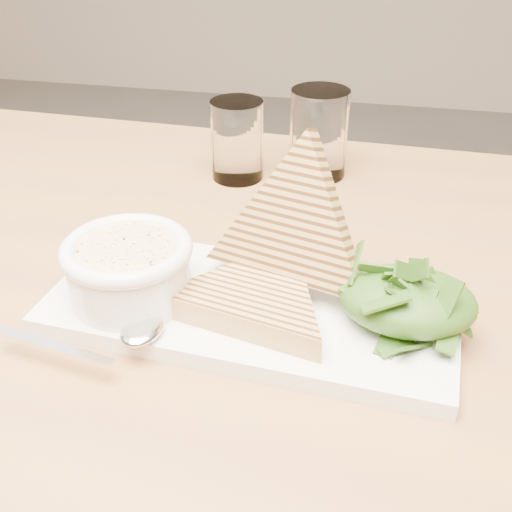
% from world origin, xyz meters
% --- Properties ---
extents(table_top, '(1.24, 0.85, 0.04)m').
position_xyz_m(table_top, '(-0.03, 0.18, 0.72)').
color(table_top, brown).
rests_on(table_top, ground).
extents(platter, '(0.37, 0.19, 0.02)m').
position_xyz_m(platter, '(0.02, 0.15, 0.75)').
color(platter, white).
rests_on(platter, table_top).
extents(soup_bowl, '(0.10, 0.10, 0.04)m').
position_xyz_m(soup_bowl, '(-0.08, 0.14, 0.78)').
color(soup_bowl, white).
rests_on(soup_bowl, platter).
extents(soup, '(0.09, 0.09, 0.01)m').
position_xyz_m(soup, '(-0.08, 0.14, 0.81)').
color(soup, '#E0CC87').
rests_on(soup, soup_bowl).
extents(bowl_rim, '(0.11, 0.11, 0.01)m').
position_xyz_m(bowl_rim, '(-0.08, 0.14, 0.81)').
color(bowl_rim, white).
rests_on(bowl_rim, soup_bowl).
extents(sandwich_flat, '(0.21, 0.21, 0.02)m').
position_xyz_m(sandwich_flat, '(0.03, 0.14, 0.77)').
color(sandwich_flat, tan).
rests_on(sandwich_flat, platter).
extents(sandwich_lean, '(0.21, 0.19, 0.20)m').
position_xyz_m(sandwich_lean, '(0.05, 0.19, 0.82)').
color(sandwich_lean, tan).
rests_on(sandwich_lean, sandwich_flat).
extents(salad_base, '(0.11, 0.09, 0.04)m').
position_xyz_m(salad_base, '(0.15, 0.15, 0.78)').
color(salad_base, black).
rests_on(salad_base, platter).
extents(arugula_pile, '(0.11, 0.10, 0.05)m').
position_xyz_m(arugula_pile, '(0.15, 0.15, 0.79)').
color(arugula_pile, '#437320').
rests_on(arugula_pile, platter).
extents(spoon_bowl, '(0.04, 0.05, 0.01)m').
position_xyz_m(spoon_bowl, '(-0.05, 0.09, 0.77)').
color(spoon_bowl, silver).
rests_on(spoon_bowl, platter).
extents(spoon_handle, '(0.11, 0.03, 0.00)m').
position_xyz_m(spoon_handle, '(-0.12, 0.06, 0.76)').
color(spoon_handle, silver).
rests_on(spoon_handle, platter).
extents(glass_near, '(0.06, 0.06, 0.10)m').
position_xyz_m(glass_near, '(-0.06, 0.43, 0.79)').
color(glass_near, white).
rests_on(glass_near, table_top).
extents(glass_far, '(0.07, 0.07, 0.11)m').
position_xyz_m(glass_far, '(0.04, 0.46, 0.80)').
color(glass_far, white).
rests_on(glass_far, table_top).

